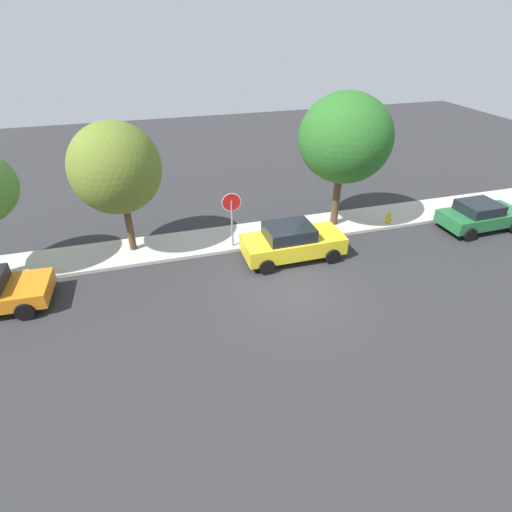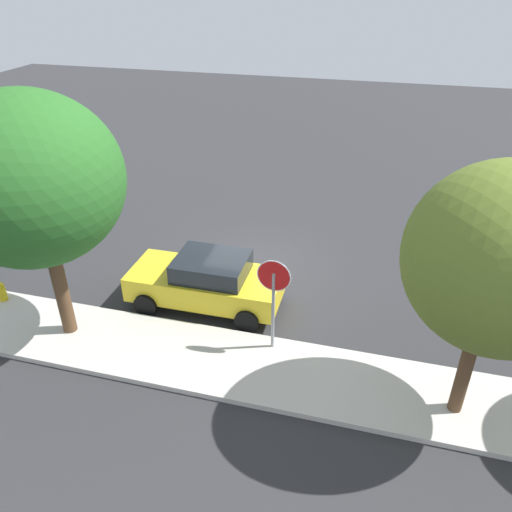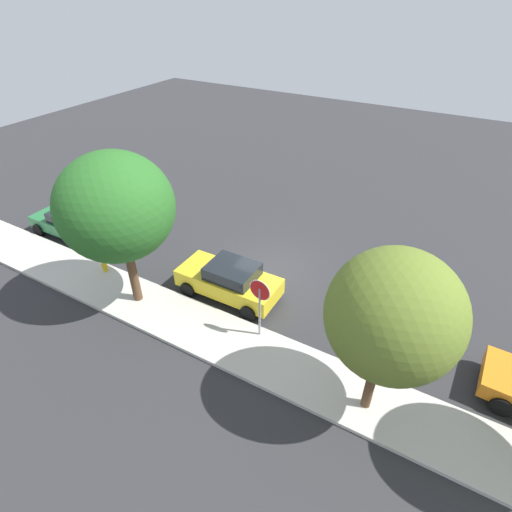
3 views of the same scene
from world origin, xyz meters
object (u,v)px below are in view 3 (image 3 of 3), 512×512
(parked_car_green, at_px, (70,222))
(street_tree_near_corner, at_px, (116,207))
(stop_sign, at_px, (260,299))
(fire_hydrant, at_px, (105,266))
(parked_car_yellow, at_px, (229,280))
(street_tree_far, at_px, (393,316))

(parked_car_green, bearing_deg, street_tree_near_corner, 161.25)
(stop_sign, xyz_separation_m, fire_hydrant, (7.73, 0.03, -1.43))
(parked_car_yellow, bearing_deg, parked_car_green, -0.03)
(parked_car_yellow, distance_m, street_tree_near_corner, 5.11)
(parked_car_green, height_order, street_tree_far, street_tree_far)
(stop_sign, relative_size, fire_hydrant, 3.63)
(parked_car_yellow, relative_size, fire_hydrant, 5.84)
(parked_car_yellow, relative_size, street_tree_far, 0.75)
(parked_car_green, xyz_separation_m, fire_hydrant, (-3.93, 1.48, -0.34))
(parked_car_yellow, bearing_deg, stop_sign, 146.64)
(street_tree_far, bearing_deg, parked_car_yellow, -19.41)
(stop_sign, bearing_deg, street_tree_near_corner, 7.70)
(stop_sign, xyz_separation_m, parked_car_green, (11.65, -1.45, -1.09))
(stop_sign, distance_m, fire_hydrant, 7.86)
(parked_car_yellow, relative_size, parked_car_green, 1.08)
(stop_sign, relative_size, street_tree_far, 0.47)
(stop_sign, height_order, parked_car_yellow, stop_sign)
(parked_car_green, xyz_separation_m, street_tree_near_corner, (-6.37, 2.16, 3.52))
(parked_car_green, distance_m, fire_hydrant, 4.21)
(stop_sign, xyz_separation_m, street_tree_near_corner, (5.28, 0.71, 2.43))
(parked_car_yellow, distance_m, fire_hydrant, 5.74)
(parked_car_yellow, height_order, street_tree_near_corner, street_tree_near_corner)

